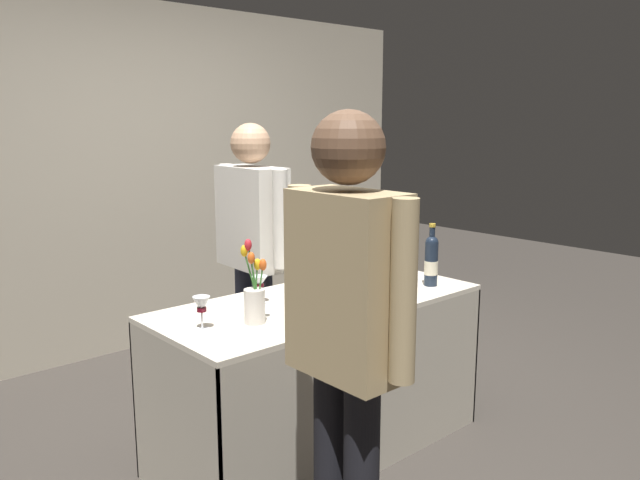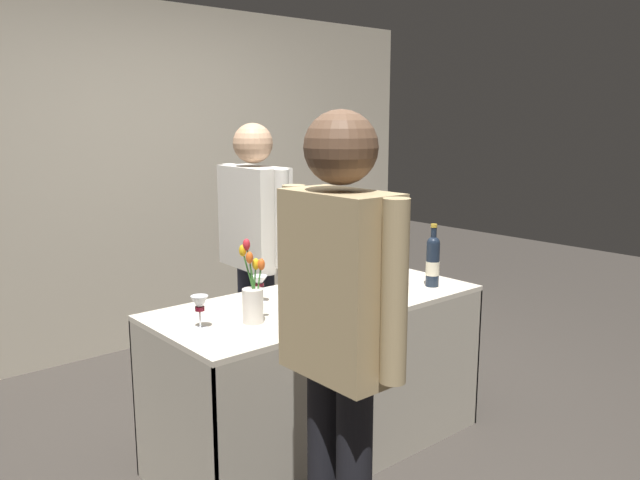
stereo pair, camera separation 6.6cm
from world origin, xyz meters
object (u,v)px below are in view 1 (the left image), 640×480
at_px(featured_wine_bottle, 355,255).
at_px(wine_glass_mid, 327,282).
at_px(tasting_table, 320,347).
at_px(wine_glass_near_taster, 201,306).
at_px(wine_glass_near_vendor, 259,283).
at_px(taster_foreground_right, 347,323).
at_px(flower_vase, 254,297).
at_px(vendor_presenter, 252,237).
at_px(display_bottle_0, 305,265).

distance_m(featured_wine_bottle, wine_glass_mid, 0.49).
bearing_deg(tasting_table, wine_glass_near_taster, -179.15).
bearing_deg(wine_glass_mid, wine_glass_near_taster, 177.47).
xyz_separation_m(wine_glass_near_vendor, wine_glass_near_taster, (-0.42, -0.16, 0.00)).
bearing_deg(taster_foreground_right, flower_vase, -13.07).
xyz_separation_m(wine_glass_near_taster, flower_vase, (0.22, -0.07, 0.01)).
xyz_separation_m(flower_vase, vendor_presenter, (0.55, 0.77, 0.09)).
bearing_deg(display_bottle_0, vendor_presenter, 82.71).
height_order(display_bottle_0, wine_glass_mid, display_bottle_0).
bearing_deg(display_bottle_0, featured_wine_bottle, 8.89).
distance_m(flower_vase, taster_foreground_right, 0.79).
bearing_deg(wine_glass_mid, featured_wine_bottle, 29.37).
relative_size(tasting_table, wine_glass_near_vendor, 12.45).
distance_m(wine_glass_near_vendor, vendor_presenter, 0.65).
relative_size(featured_wine_bottle, flower_vase, 0.83).
bearing_deg(wine_glass_mid, flower_vase, -174.85).
bearing_deg(flower_vase, wine_glass_mid, 5.15).
bearing_deg(wine_glass_near_vendor, wine_glass_mid, -35.53).
relative_size(wine_glass_near_vendor, taster_foreground_right, 0.08).
bearing_deg(wine_glass_near_taster, wine_glass_mid, -2.53).
bearing_deg(wine_glass_near_taster, taster_foreground_right, -87.30).
relative_size(tasting_table, flower_vase, 4.47).
xyz_separation_m(flower_vase, taster_foreground_right, (-0.18, -0.76, 0.11)).
distance_m(featured_wine_bottle, taster_foreground_right, 1.51).
relative_size(tasting_table, display_bottle_0, 5.02).
bearing_deg(wine_glass_mid, tasting_table, 106.59).
relative_size(wine_glass_mid, wine_glass_near_taster, 0.93).
distance_m(tasting_table, featured_wine_bottle, 0.61).
xyz_separation_m(featured_wine_bottle, taster_foreground_right, (-1.08, -1.05, 0.10)).
bearing_deg(tasting_table, display_bottle_0, 82.07).
bearing_deg(flower_vase, featured_wine_bottle, 17.50).
height_order(tasting_table, wine_glass_near_vendor, wine_glass_near_vendor).
bearing_deg(wine_glass_near_taster, vendor_presenter, 42.30).
relative_size(wine_glass_near_taster, taster_foreground_right, 0.09).
bearing_deg(wine_glass_mid, wine_glass_near_vendor, 144.47).
distance_m(tasting_table, display_bottle_0, 0.42).
xyz_separation_m(vendor_presenter, taster_foreground_right, (-0.73, -1.54, 0.02)).
bearing_deg(featured_wine_bottle, wine_glass_mid, -150.63).
xyz_separation_m(display_bottle_0, wine_glass_mid, (-0.01, -0.17, -0.05)).
bearing_deg(tasting_table, taster_foreground_right, -127.00).
bearing_deg(flower_vase, wine_glass_near_vendor, 49.50).
bearing_deg(wine_glass_near_taster, wine_glass_near_vendor, 21.01).
height_order(display_bottle_0, vendor_presenter, vendor_presenter).
xyz_separation_m(tasting_table, wine_glass_mid, (0.01, -0.04, 0.34)).
xyz_separation_m(featured_wine_bottle, wine_glass_mid, (-0.43, -0.24, -0.04)).
bearing_deg(taster_foreground_right, wine_glass_mid, -38.63).
height_order(featured_wine_bottle, wine_glass_near_taster, featured_wine_bottle).
relative_size(wine_glass_near_vendor, flower_vase, 0.36).
bearing_deg(vendor_presenter, wine_glass_mid, -3.05).
xyz_separation_m(tasting_table, featured_wine_bottle, (0.44, 0.20, 0.38)).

